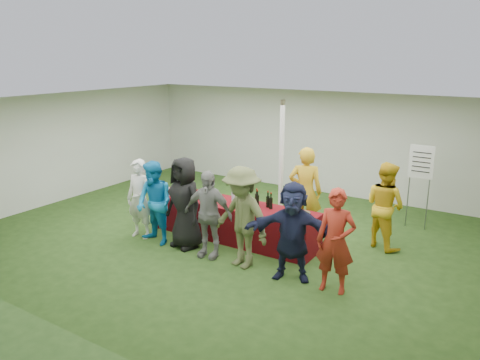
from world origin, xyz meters
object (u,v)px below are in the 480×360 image
Objects in this scene: customer_2 at (185,203)px; customer_4 at (242,218)px; serving_table at (232,221)px; staff_back at (385,205)px; customer_1 at (155,203)px; customer_3 at (208,214)px; staff_pourer at (305,192)px; customer_6 at (336,241)px; customer_0 at (140,199)px; dump_bucket at (304,217)px; wine_list_sign at (421,168)px; customer_5 at (292,231)px.

customer_2 is 0.98× the size of customer_4.
serving_table is 2.99m from staff_back.
staff_back is 0.93× the size of customer_4.
customer_1 is at bearing -166.81° from customer_4.
serving_table is at bearing 88.81° from customer_3.
staff_pourer is 2.99m from customer_1.
serving_table is at bearing 69.75° from customer_2.
serving_table is 2.03× the size of customer_2.
staff_pourer is 2.32m from customer_6.
staff_back is at bearing 19.96° from customer_0.
customer_3 reaches higher than dump_bucket.
wine_list_sign is 4.60m from customer_3.
serving_table is at bearing 143.40° from customer_4.
customer_4 reaches higher than serving_table.
customer_5 is (3.40, -0.01, 0.02)m from customer_0.
customer_2 reaches higher than dump_bucket.
customer_6 is (3.67, 0.06, 0.01)m from customer_1.
customer_0 is at bearing -168.01° from dump_bucket.
staff_back reaches higher than dump_bucket.
customer_4 reaches higher than customer_0.
staff_back is 2.85m from customer_4.
serving_table is 16.39× the size of dump_bucket.
customer_4 is 1.09× the size of customer_5.
wine_list_sign is 4.93m from customer_2.
wine_list_sign is 3.61m from customer_6.
customer_6 reaches higher than customer_5.
customer_4 is (0.85, -0.97, 0.52)m from serving_table.
dump_bucket is at bearing 26.92° from customer_1.
staff_back is at bearing 49.90° from customer_5.
staff_pourer is at bearing 27.07° from customer_0.
customer_2 is 1.06× the size of customer_6.
customer_4 is (-1.84, -2.19, 0.06)m from staff_back.
staff_pourer is at bearing 92.69° from customer_4.
customer_5 is at bearing -7.45° from customer_3.
wine_list_sign is 1.50m from staff_back.
wine_list_sign is at bearing 64.87° from dump_bucket.
customer_5 is at bearing -27.22° from serving_table.
customer_0 is 2.46m from customer_4.
customer_4 reaches higher than customer_3.
customer_2 is 0.65m from customer_3.
customer_3 is at bearing 66.00° from staff_back.
staff_back is 1.04× the size of customer_0.
customer_0 is (-4.29, -2.13, -0.03)m from staff_back.
serving_table is 2.76m from customer_6.
staff_back is 1.02× the size of customer_1.
serving_table is 2.19× the size of customer_1.
staff_back is at bearing 41.40° from customer_1.
serving_table is 1.94× the size of staff_pourer.
customer_3 is at bearing -7.35° from customer_0.
customer_0 is 0.91× the size of customer_2.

